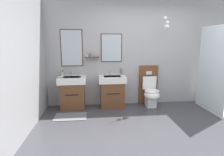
{
  "coord_description": "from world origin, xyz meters",
  "views": [
    {
      "loc": [
        -1.24,
        -2.8,
        1.58
      ],
      "look_at": [
        -0.82,
        1.32,
        0.77
      ],
      "focal_mm": 29.24,
      "sensor_mm": 36.0,
      "label": 1
    }
  ],
  "objects_px": {
    "vanity_sink_right": "(112,91)",
    "toothbrush_cup": "(62,73)",
    "vanity_sink_left": "(73,92)",
    "soap_dispenser": "(122,71)",
    "toilet": "(150,91)",
    "shower_tray": "(221,94)"
  },
  "relations": [
    {
      "from": "toilet",
      "to": "toothbrush_cup",
      "type": "xyz_separation_m",
      "value": [
        -2.17,
        0.16,
        0.46
      ]
    },
    {
      "from": "vanity_sink_right",
      "to": "toothbrush_cup",
      "type": "bearing_deg",
      "value": 173.3
    },
    {
      "from": "toothbrush_cup",
      "to": "soap_dispenser",
      "type": "relative_size",
      "value": 1.03
    },
    {
      "from": "vanity_sink_left",
      "to": "soap_dispenser",
      "type": "xyz_separation_m",
      "value": [
        1.22,
        0.15,
        0.45
      ]
    },
    {
      "from": "toilet",
      "to": "soap_dispenser",
      "type": "xyz_separation_m",
      "value": [
        -0.7,
        0.17,
        0.49
      ]
    },
    {
      "from": "vanity_sink_left",
      "to": "toothbrush_cup",
      "type": "relative_size",
      "value": 3.74
    },
    {
      "from": "toothbrush_cup",
      "to": "soap_dispenser",
      "type": "height_order",
      "value": "toothbrush_cup"
    },
    {
      "from": "vanity_sink_right",
      "to": "toothbrush_cup",
      "type": "xyz_separation_m",
      "value": [
        -1.21,
        0.14,
        0.43
      ]
    },
    {
      "from": "vanity_sink_left",
      "to": "vanity_sink_right",
      "type": "xyz_separation_m",
      "value": [
        0.96,
        0.0,
        0.0
      ]
    },
    {
      "from": "toothbrush_cup",
      "to": "shower_tray",
      "type": "height_order",
      "value": "shower_tray"
    },
    {
      "from": "vanity_sink_left",
      "to": "toothbrush_cup",
      "type": "bearing_deg",
      "value": 150.24
    },
    {
      "from": "vanity_sink_right",
      "to": "toilet",
      "type": "bearing_deg",
      "value": -1.11
    },
    {
      "from": "toilet",
      "to": "soap_dispenser",
      "type": "bearing_deg",
      "value": 166.21
    },
    {
      "from": "vanity_sink_left",
      "to": "toothbrush_cup",
      "type": "height_order",
      "value": "toothbrush_cup"
    },
    {
      "from": "vanity_sink_left",
      "to": "shower_tray",
      "type": "xyz_separation_m",
      "value": [
        3.49,
        -0.5,
        -0.02
      ]
    },
    {
      "from": "vanity_sink_right",
      "to": "toothbrush_cup",
      "type": "height_order",
      "value": "toothbrush_cup"
    },
    {
      "from": "vanity_sink_left",
      "to": "soap_dispenser",
      "type": "height_order",
      "value": "soap_dispenser"
    },
    {
      "from": "vanity_sink_left",
      "to": "toothbrush_cup",
      "type": "xyz_separation_m",
      "value": [
        -0.25,
        0.14,
        0.43
      ]
    },
    {
      "from": "vanity_sink_left",
      "to": "toilet",
      "type": "height_order",
      "value": "toilet"
    },
    {
      "from": "toothbrush_cup",
      "to": "vanity_sink_left",
      "type": "bearing_deg",
      "value": -29.76
    },
    {
      "from": "vanity_sink_right",
      "to": "toothbrush_cup",
      "type": "relative_size",
      "value": 3.74
    },
    {
      "from": "soap_dispenser",
      "to": "toilet",
      "type": "bearing_deg",
      "value": -13.79
    }
  ]
}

